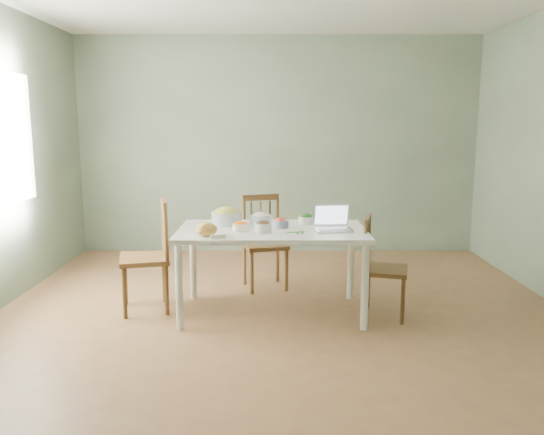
{
  "coord_description": "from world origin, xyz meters",
  "views": [
    {
      "loc": [
        -0.1,
        -4.36,
        1.65
      ],
      "look_at": [
        -0.08,
        0.16,
        0.85
      ],
      "focal_mm": 35.77,
      "sensor_mm": 36.0,
      "label": 1
    }
  ],
  "objects_px": {
    "chair_left": "(144,256)",
    "dining_table": "(272,271)",
    "bread_boule": "(206,229)",
    "chair_right": "(386,267)",
    "bowl_squash": "(226,216)",
    "laptop": "(334,219)",
    "chair_far": "(265,243)"
  },
  "relations": [
    {
      "from": "laptop",
      "to": "chair_left",
      "type": "bearing_deg",
      "value": 170.5
    },
    {
      "from": "chair_left",
      "to": "bread_boule",
      "type": "bearing_deg",
      "value": 43.68
    },
    {
      "from": "dining_table",
      "to": "bowl_squash",
      "type": "bearing_deg",
      "value": 153.08
    },
    {
      "from": "dining_table",
      "to": "bread_boule",
      "type": "distance_m",
      "value": 0.74
    },
    {
      "from": "dining_table",
      "to": "bowl_squash",
      "type": "height_order",
      "value": "bowl_squash"
    },
    {
      "from": "chair_right",
      "to": "chair_far",
      "type": "bearing_deg",
      "value": 67.11
    },
    {
      "from": "chair_left",
      "to": "chair_right",
      "type": "height_order",
      "value": "chair_left"
    },
    {
      "from": "dining_table",
      "to": "chair_far",
      "type": "xyz_separation_m",
      "value": [
        -0.07,
        0.73,
        0.09
      ]
    },
    {
      "from": "dining_table",
      "to": "laptop",
      "type": "xyz_separation_m",
      "value": [
        0.52,
        -0.07,
        0.48
      ]
    },
    {
      "from": "chair_left",
      "to": "dining_table",
      "type": "bearing_deg",
      "value": 71.39
    },
    {
      "from": "chair_far",
      "to": "chair_right",
      "type": "relative_size",
      "value": 1.08
    },
    {
      "from": "chair_left",
      "to": "chair_far",
      "type": "bearing_deg",
      "value": 107.34
    },
    {
      "from": "bowl_squash",
      "to": "chair_right",
      "type": "bearing_deg",
      "value": -11.53
    },
    {
      "from": "dining_table",
      "to": "chair_far",
      "type": "distance_m",
      "value": 0.74
    },
    {
      "from": "bread_boule",
      "to": "chair_left",
      "type": "bearing_deg",
      "value": 147.89
    },
    {
      "from": "bread_boule",
      "to": "laptop",
      "type": "relative_size",
      "value": 0.56
    },
    {
      "from": "chair_left",
      "to": "laptop",
      "type": "bearing_deg",
      "value": 70.2
    },
    {
      "from": "chair_far",
      "to": "chair_left",
      "type": "height_order",
      "value": "chair_left"
    },
    {
      "from": "chair_left",
      "to": "bread_boule",
      "type": "relative_size",
      "value": 5.7
    },
    {
      "from": "dining_table",
      "to": "bread_boule",
      "type": "relative_size",
      "value": 9.27
    },
    {
      "from": "chair_far",
      "to": "laptop",
      "type": "height_order",
      "value": "laptop"
    },
    {
      "from": "laptop",
      "to": "dining_table",
      "type": "bearing_deg",
      "value": 167.95
    },
    {
      "from": "chair_left",
      "to": "bread_boule",
      "type": "distance_m",
      "value": 0.77
    },
    {
      "from": "dining_table",
      "to": "laptop",
      "type": "height_order",
      "value": "laptop"
    },
    {
      "from": "chair_right",
      "to": "dining_table",
      "type": "bearing_deg",
      "value": 100.75
    },
    {
      "from": "dining_table",
      "to": "bowl_squash",
      "type": "relative_size",
      "value": 5.96
    },
    {
      "from": "chair_right",
      "to": "laptop",
      "type": "relative_size",
      "value": 2.8
    },
    {
      "from": "dining_table",
      "to": "laptop",
      "type": "relative_size",
      "value": 5.2
    },
    {
      "from": "chair_right",
      "to": "bowl_squash",
      "type": "relative_size",
      "value": 3.21
    },
    {
      "from": "chair_right",
      "to": "bowl_squash",
      "type": "bearing_deg",
      "value": 93.62
    },
    {
      "from": "bowl_squash",
      "to": "bread_boule",
      "type": "bearing_deg",
      "value": -103.71
    },
    {
      "from": "chair_right",
      "to": "chair_left",
      "type": "bearing_deg",
      "value": 100.75
    }
  ]
}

